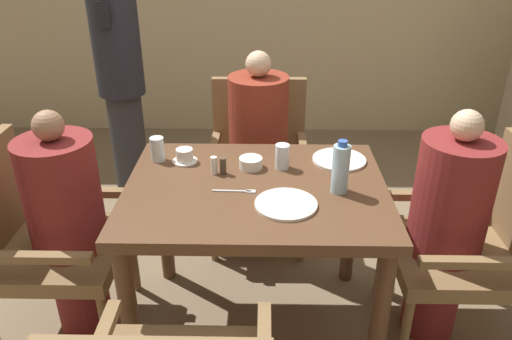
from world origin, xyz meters
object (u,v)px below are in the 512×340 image
diner_in_right_chair (446,228)px  plate_main_right (339,160)px  standing_host (120,75)px  water_bottle (341,168)px  chair_left_side (38,236)px  chair_far_side (259,156)px  glass_tall_mid (157,149)px  diner_in_far_chair (258,152)px  plate_main_left (286,204)px  chair_right_side (477,240)px  diner_in_left_chair (68,225)px  teacup_with_saucer (185,156)px  glass_tall_near (282,156)px  bowl_small (251,163)px

diner_in_right_chair → plate_main_right: diner_in_right_chair is taller
standing_host → water_bottle: 1.67m
chair_left_side → water_bottle: 1.35m
chair_far_side → glass_tall_mid: (-0.45, -0.61, 0.32)m
diner_in_right_chair → glass_tall_mid: size_ratio=9.96×
diner_in_far_chair → plate_main_left: 0.88m
plate_main_left → water_bottle: bearing=28.1°
glass_tall_mid → chair_right_side: bearing=-9.3°
diner_in_left_chair → plate_main_left: (0.94, -0.16, 0.21)m
diner_in_far_chair → glass_tall_mid: 0.68m
glass_tall_mid → chair_far_side: bearing=53.6°
chair_left_side → standing_host: size_ratio=0.55×
diner_in_left_chair → teacup_with_saucer: size_ratio=9.56×
chair_right_side → glass_tall_mid: size_ratio=8.32×
diner_in_far_chair → chair_left_side: bearing=-144.2°
chair_far_side → standing_host: 0.98m
chair_far_side → plate_main_right: 0.76m
chair_far_side → glass_tall_mid: chair_far_side is taller
diner_in_left_chair → diner_in_far_chair: size_ratio=0.94×
glass_tall_near → glass_tall_mid: size_ratio=1.00×
chair_far_side → teacup_with_saucer: chair_far_side is taller
diner_in_far_chair → diner_in_right_chair: (0.82, -0.69, -0.03)m
diner_in_left_chair → glass_tall_mid: bearing=32.1°
glass_tall_near → chair_right_side: bearing=-10.9°
glass_tall_mid → teacup_with_saucer: bearing=-7.3°
plate_main_left → teacup_with_saucer: teacup_with_saucer is taller
chair_far_side → teacup_with_saucer: (-0.33, -0.63, 0.29)m
plate_main_right → plate_main_left: bearing=-122.8°
chair_left_side → plate_main_left: (1.08, -0.16, 0.27)m
chair_left_side → glass_tall_near: (1.08, 0.16, 0.32)m
chair_right_side → glass_tall_mid: chair_right_side is taller
chair_right_side → plate_main_right: (-0.59, 0.24, 0.27)m
chair_left_side → plate_main_right: bearing=10.1°
plate_main_right → bowl_small: bearing=-169.2°
chair_left_side → bowl_small: chair_left_side is taller
plate_main_right → chair_far_side: bearing=121.9°
diner_in_left_chair → chair_far_side: (0.82, 0.84, -0.06)m
diner_in_left_chair → plate_main_right: size_ratio=4.49×
diner_in_far_chair → chair_right_side: (0.96, -0.69, -0.09)m
chair_far_side → bowl_small: bearing=-92.1°
diner_in_far_chair → water_bottle: bearing=-65.4°
diner_in_far_chair → plate_main_left: (0.12, -0.85, 0.18)m
diner_in_far_chair → chair_far_side: bearing=90.0°
diner_in_far_chair → glass_tall_near: 0.59m
chair_far_side → diner_in_far_chair: 0.17m
chair_far_side → water_bottle: bearing=-69.1°
diner_in_far_chair → standing_host: size_ratio=0.69×
diner_in_far_chair → teacup_with_saucer: 0.61m
diner_in_right_chair → glass_tall_near: size_ratio=9.96×
plate_main_right → teacup_with_saucer: (-0.70, -0.02, 0.02)m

